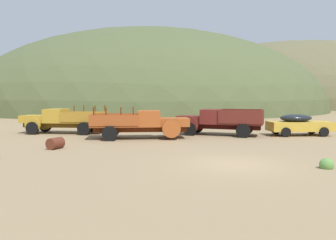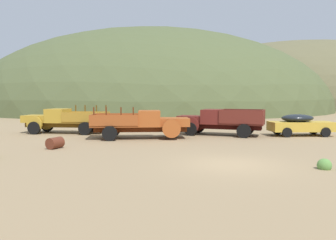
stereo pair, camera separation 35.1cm
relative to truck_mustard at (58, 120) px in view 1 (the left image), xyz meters
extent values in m
plane|color=#937A56|center=(12.02, -10.85, -1.00)|extent=(300.00, 300.00, 0.00)
ellipsoid|color=#4C5633|center=(0.58, 48.74, -1.00)|extent=(74.69, 70.20, 33.92)
ellipsoid|color=brown|center=(40.92, 72.75, -1.00)|extent=(91.45, 59.86, 36.84)
cube|color=#593D12|center=(0.46, -0.01, -0.34)|extent=(6.18, 1.09, 0.36)
cube|color=#B28928|center=(-1.80, 0.05, 0.11)|extent=(1.99, 1.69, 0.55)
cube|color=#B7B2A8|center=(-2.71, 0.08, 0.09)|extent=(0.11, 1.13, 0.44)
cylinder|color=#B28928|center=(-1.52, 1.01, -0.24)|extent=(1.20, 0.21, 1.20)
cylinder|color=#B28928|center=(-1.57, -0.93, -0.24)|extent=(1.20, 0.21, 1.20)
cube|color=#B28928|center=(-0.12, 0.00, 0.36)|extent=(1.48, 1.92, 1.05)
cube|color=black|center=(-0.76, 0.02, 0.57)|extent=(0.10, 1.59, 0.59)
cube|color=#A47826|center=(2.15, -0.06, -0.10)|extent=(3.17, 2.05, 0.12)
cube|color=#A47826|center=(2.18, 0.92, 0.31)|extent=(3.11, 0.19, 0.70)
cube|color=#A47826|center=(2.12, -1.04, 0.31)|extent=(3.11, 0.19, 0.70)
cube|color=#A47826|center=(3.64, -0.10, 0.31)|extent=(0.16, 1.96, 0.70)
cube|color=#593D12|center=(3.42, 0.88, 0.91)|extent=(0.08, 0.08, 0.50)
cube|color=#593D12|center=(2.64, 0.90, 0.91)|extent=(0.08, 0.08, 0.50)
cube|color=#593D12|center=(1.71, 0.93, 0.91)|extent=(0.08, 0.08, 0.50)
cube|color=#593D12|center=(0.93, 0.95, 0.91)|extent=(0.08, 0.08, 0.50)
cylinder|color=black|center=(-1.52, 1.06, -0.52)|extent=(0.97, 0.31, 0.96)
cylinder|color=black|center=(-1.57, -0.98, -0.52)|extent=(0.97, 0.31, 0.96)
cylinder|color=black|center=(2.44, 0.95, -0.52)|extent=(0.97, 0.31, 0.96)
cylinder|color=black|center=(2.38, -1.09, -0.52)|extent=(0.97, 0.31, 0.96)
cube|color=#51220D|center=(6.81, -2.71, -0.34)|extent=(6.26, 1.91, 0.36)
cube|color=#A34C1E|center=(9.06, -2.37, 0.11)|extent=(2.19, 2.07, 0.55)
cube|color=#B7B2A8|center=(9.96, -2.24, 0.09)|extent=(0.26, 1.24, 0.44)
cylinder|color=#A34C1E|center=(8.96, -3.47, -0.24)|extent=(1.21, 0.35, 1.20)
cylinder|color=#A34C1E|center=(8.64, -1.35, -0.24)|extent=(1.21, 0.35, 1.20)
cube|color=#A34C1E|center=(7.38, -2.62, 0.36)|extent=(1.72, 2.26, 1.05)
cube|color=black|center=(8.02, -2.53, 0.57)|extent=(0.31, 1.75, 0.59)
cube|color=#97471E|center=(5.13, -2.95, -0.10)|extent=(3.40, 2.60, 0.12)
cube|color=#97471E|center=(5.29, -4.02, 0.31)|extent=(3.10, 0.56, 0.70)
cube|color=#97471E|center=(4.97, -1.89, 0.31)|extent=(3.10, 0.56, 0.70)
cube|color=#97471E|center=(3.65, -3.17, 0.31)|extent=(0.42, 2.15, 0.70)
cube|color=#51220D|center=(4.06, -4.21, 0.91)|extent=(0.09, 0.09, 0.50)
cube|color=#51220D|center=(4.83, -4.09, 0.91)|extent=(0.09, 0.09, 0.50)
cube|color=#51220D|center=(5.76, -3.96, 0.91)|extent=(0.09, 0.09, 0.50)
cube|color=#51220D|center=(6.53, -3.84, 0.91)|extent=(0.09, 0.09, 0.50)
cylinder|color=black|center=(8.63, -1.30, -0.52)|extent=(0.99, 0.42, 0.96)
cylinder|color=black|center=(5.04, -4.11, -0.52)|extent=(0.99, 0.42, 0.96)
cylinder|color=black|center=(4.71, -1.88, -0.52)|extent=(0.99, 0.42, 0.96)
cube|color=black|center=(12.28, -0.35, -0.34)|extent=(5.94, 2.49, 0.36)
cube|color=maroon|center=(10.18, 0.24, 0.11)|extent=(2.24, 2.09, 0.55)
cube|color=#B7B2A8|center=(9.34, 0.48, 0.09)|extent=(0.38, 1.11, 0.44)
cylinder|color=maroon|center=(10.69, 1.11, -0.24)|extent=(1.20, 0.50, 1.20)
cylinder|color=maroon|center=(10.16, -0.76, -0.24)|extent=(1.20, 0.50, 1.20)
cube|color=maroon|center=(11.74, -0.19, 0.36)|extent=(1.83, 2.19, 1.05)
cube|color=black|center=(11.15, -0.03, 0.57)|extent=(0.48, 1.55, 0.59)
cube|color=maroon|center=(13.84, -0.79, -0.10)|extent=(3.41, 2.71, 0.12)
cube|color=maroon|center=(14.10, 0.16, 0.43)|extent=(2.90, 0.91, 0.95)
cube|color=maroon|center=(13.57, -1.73, 0.43)|extent=(2.90, 0.91, 0.95)
cube|color=maroon|center=(15.21, -1.17, 0.43)|extent=(0.63, 1.92, 0.95)
cylinder|color=black|center=(10.70, 1.16, -0.52)|extent=(1.00, 0.53, 0.96)
cylinder|color=black|center=(10.14, -0.81, -0.52)|extent=(1.00, 0.53, 0.96)
cylinder|color=black|center=(14.35, 0.13, -0.52)|extent=(1.00, 0.53, 0.96)
cylinder|color=black|center=(13.80, -1.84, -0.52)|extent=(1.00, 0.53, 0.96)
cube|color=gold|center=(18.10, -0.15, -0.32)|extent=(4.65, 2.34, 0.68)
ellipsoid|color=black|center=(17.83, -0.19, 0.28)|extent=(2.51, 1.84, 0.57)
ellipsoid|color=gold|center=(20.08, 0.12, -0.25)|extent=(1.16, 1.51, 0.61)
cylinder|color=black|center=(19.59, -0.82, -0.66)|extent=(0.70, 0.29, 0.68)
cylinder|color=black|center=(19.34, 0.90, -0.66)|extent=(0.70, 0.29, 0.68)
cylinder|color=black|center=(16.85, -1.20, -0.66)|extent=(0.70, 0.29, 0.68)
cylinder|color=black|center=(16.61, 0.52, -0.66)|extent=(0.70, 0.29, 0.68)
cylinder|color=#5B2819|center=(2.89, -7.40, -0.69)|extent=(0.85, 1.00, 0.62)
ellipsoid|color=#5B8E42|center=(15.54, -11.44, -0.85)|extent=(0.52, 0.47, 0.54)
ellipsoid|color=#5B8E42|center=(15.52, -11.41, -0.86)|extent=(0.53, 0.47, 0.54)
ellipsoid|color=olive|center=(20.12, 2.75, -0.84)|extent=(0.76, 0.68, 0.60)
ellipsoid|color=olive|center=(20.25, 2.44, -0.83)|extent=(0.72, 0.64, 0.63)
camera|label=1|loc=(10.18, -24.51, 1.81)|focal=35.02mm
camera|label=2|loc=(10.53, -24.48, 1.81)|focal=35.02mm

